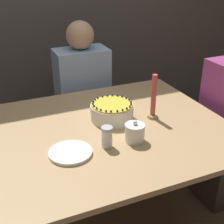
# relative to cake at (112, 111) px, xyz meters

# --- Properties ---
(ground_plane) EXTENTS (12.00, 12.00, 0.00)m
(ground_plane) POSITION_rel_cake_xyz_m (-0.05, -0.09, -0.79)
(ground_plane) COLOR brown
(dining_table) EXTENTS (1.33, 1.13, 0.74)m
(dining_table) POSITION_rel_cake_xyz_m (-0.05, -0.09, -0.15)
(dining_table) COLOR tan
(dining_table) RESTS_ON ground_plane
(cake) EXTENTS (0.25, 0.25, 0.11)m
(cake) POSITION_rel_cake_xyz_m (0.00, 0.00, 0.00)
(cake) COLOR white
(cake) RESTS_ON dining_table
(sugar_bowl) EXTENTS (0.10, 0.10, 0.12)m
(sugar_bowl) POSITION_rel_cake_xyz_m (0.01, -0.27, -0.00)
(sugar_bowl) COLOR white
(sugar_bowl) RESTS_ON dining_table
(sugar_shaker) EXTENTS (0.06, 0.06, 0.11)m
(sugar_shaker) POSITION_rel_cake_xyz_m (-0.14, -0.27, 0.01)
(sugar_shaker) COLOR white
(sugar_shaker) RESTS_ON dining_table
(plate_stack) EXTENTS (0.21, 0.21, 0.02)m
(plate_stack) POSITION_rel_cake_xyz_m (-0.33, -0.26, -0.04)
(plate_stack) COLOR white
(plate_stack) RESTS_ON dining_table
(candle) EXTENTS (0.07, 0.07, 0.27)m
(candle) POSITION_rel_cake_xyz_m (0.23, -0.08, 0.06)
(candle) COLOR tan
(candle) RESTS_ON dining_table
(person_man_blue_shirt) EXTENTS (0.40, 0.34, 1.20)m
(person_man_blue_shirt) POSITION_rel_cake_xyz_m (0.04, 0.68, -0.27)
(person_man_blue_shirt) COLOR #595960
(person_man_blue_shirt) RESTS_ON ground_plane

